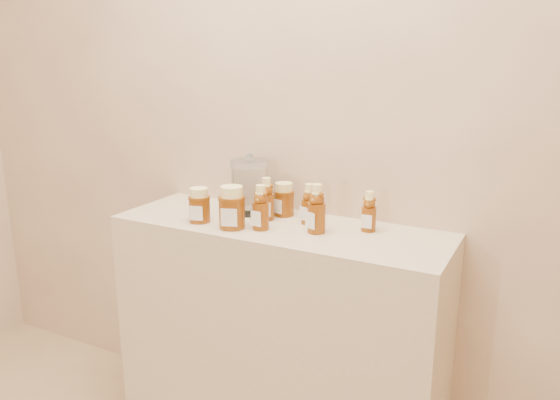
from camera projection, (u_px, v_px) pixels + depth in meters
The scene contains 11 objects.
wall_back at pixel (304, 91), 1.97m from camera, with size 3.50×0.02×2.70m, color tan.
display_table at pixel (279, 340), 2.03m from camera, with size 1.20×0.40×0.90m, color #C3AF8E.
bear_bottle_back_left at pixel (266, 196), 1.96m from camera, with size 0.06×0.06×0.17m, color #652C07, non-canonical shape.
bear_bottle_back_mid at pixel (309, 201), 1.91m from camera, with size 0.06×0.06×0.16m, color #652C07, non-canonical shape.
bear_bottle_back_right at pixel (369, 209), 1.83m from camera, with size 0.05×0.05×0.16m, color #652C07, non-canonical shape.
bear_bottle_front_left at pixel (261, 204), 1.85m from camera, with size 0.06×0.06×0.18m, color #652C07, non-canonical shape.
bear_bottle_front_right at pixel (317, 205), 1.81m from camera, with size 0.06×0.06×0.19m, color #652C07, non-canonical shape.
honey_jar_left at pixel (199, 205), 1.94m from camera, with size 0.08×0.08×0.12m, color #652C07, non-canonical shape.
honey_jar_back at pixel (284, 199), 2.02m from camera, with size 0.08×0.08×0.12m, color #652C07, non-canonical shape.
honey_jar_front at pixel (232, 207), 1.87m from camera, with size 0.09×0.09×0.15m, color #652C07, non-canonical shape.
glass_canister at pixel (250, 184), 2.04m from camera, with size 0.14×0.14×0.22m, color white, non-canonical shape.
Camera 1 is at (0.85, -0.07, 1.48)m, focal length 35.00 mm.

